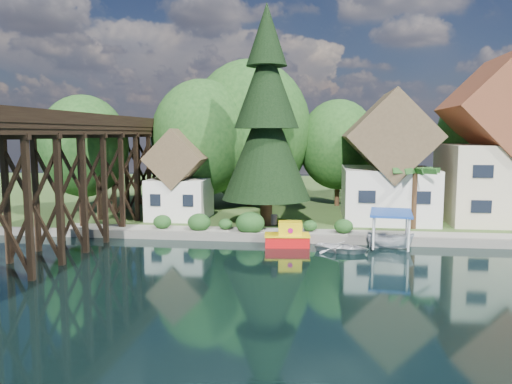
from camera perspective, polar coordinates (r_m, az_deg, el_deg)
ground at (r=28.96m, az=4.80°, el=-9.24°), size 140.00×140.00×0.00m
bank at (r=62.31m, az=6.15°, el=-0.42°), size 140.00×52.00×0.50m
seawall at (r=36.74m, az=11.62°, el=-5.42°), size 60.00×0.40×0.62m
promenade at (r=38.17m, az=14.49°, el=-4.70°), size 50.00×2.60×0.06m
trestle_bridge at (r=37.26m, az=-20.16°, el=2.31°), size 4.12×44.18×9.30m
house_left at (r=44.30m, az=14.86°, el=2.86°), size 7.64×8.64×11.02m
house_center at (r=46.78m, az=25.85°, el=4.17°), size 8.65×9.18×13.89m
shed at (r=44.21m, az=-8.71°, el=1.29°), size 5.09×5.40×7.85m
bg_trees at (r=49.08m, az=7.13°, el=5.90°), size 49.90×13.30×10.57m
shrubs at (r=38.11m, az=-1.51°, el=-3.44°), size 15.76×2.47×1.70m
conifer at (r=40.14m, az=1.21°, el=8.18°), size 7.14×7.14×17.59m
palm_tree at (r=40.69m, az=17.73°, el=2.16°), size 3.78×3.78×5.09m
tugboat at (r=35.49m, az=3.65°, el=-5.09°), size 3.33×2.03×2.31m
boat_white_a at (r=34.31m, az=9.82°, el=-6.14°), size 4.19×3.50×0.75m
boat_canopy at (r=35.85m, az=15.11°, el=-4.52°), size 3.36×4.32×2.58m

